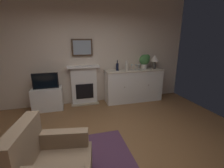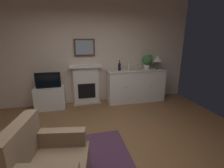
{
  "view_description": "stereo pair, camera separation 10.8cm",
  "coord_description": "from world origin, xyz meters",
  "px_view_note": "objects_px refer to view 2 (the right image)",
  "views": [
    {
      "loc": [
        -0.55,
        -2.13,
        1.81
      ],
      "look_at": [
        0.21,
        0.6,
        1.0
      ],
      "focal_mm": 25.51,
      "sensor_mm": 36.0,
      "label": 1
    },
    {
      "loc": [
        -0.44,
        -2.16,
        1.81
      ],
      "look_at": [
        0.21,
        0.6,
        1.0
      ],
      "focal_mm": 25.51,
      "sensor_mm": 36.0,
      "label": 2
    }
  ],
  "objects_px": {
    "wine_glass_left": "(134,66)",
    "potted_plant_small": "(147,60)",
    "wine_glass_center": "(138,66)",
    "tv_cabinet": "(50,98)",
    "sideboard_cabinet": "(136,86)",
    "table_lamp": "(157,60)",
    "wine_bottle": "(119,67)",
    "framed_picture": "(84,47)",
    "fireplace_unit": "(86,85)",
    "vase_decorative": "(129,66)",
    "tv_set": "(48,80)",
    "armchair": "(47,165)",
    "wine_glass_right": "(141,66)"
  },
  "relations": [
    {
      "from": "wine_glass_left",
      "to": "potted_plant_small",
      "type": "height_order",
      "value": "potted_plant_small"
    },
    {
      "from": "wine_glass_center",
      "to": "tv_cabinet",
      "type": "distance_m",
      "value": 2.56
    },
    {
      "from": "sideboard_cabinet",
      "to": "table_lamp",
      "type": "distance_m",
      "value": 0.98
    },
    {
      "from": "wine_bottle",
      "to": "sideboard_cabinet",
      "type": "bearing_deg",
      "value": -4.49
    },
    {
      "from": "framed_picture",
      "to": "tv_cabinet",
      "type": "distance_m",
      "value": 1.63
    },
    {
      "from": "fireplace_unit",
      "to": "sideboard_cabinet",
      "type": "distance_m",
      "value": 1.45
    },
    {
      "from": "vase_decorative",
      "to": "tv_set",
      "type": "distance_m",
      "value": 2.18
    },
    {
      "from": "tv_cabinet",
      "to": "table_lamp",
      "type": "bearing_deg",
      "value": -0.28
    },
    {
      "from": "tv_cabinet",
      "to": "armchair",
      "type": "bearing_deg",
      "value": -83.47
    },
    {
      "from": "fireplace_unit",
      "to": "framed_picture",
      "type": "bearing_deg",
      "value": 90.0
    },
    {
      "from": "framed_picture",
      "to": "armchair",
      "type": "relative_size",
      "value": 0.59
    },
    {
      "from": "wine_glass_center",
      "to": "sideboard_cabinet",
      "type": "bearing_deg",
      "value": 117.95
    },
    {
      "from": "table_lamp",
      "to": "armchair",
      "type": "relative_size",
      "value": 0.43
    },
    {
      "from": "framed_picture",
      "to": "potted_plant_small",
      "type": "xyz_separation_m",
      "value": [
        1.78,
        -0.18,
        -0.38
      ]
    },
    {
      "from": "fireplace_unit",
      "to": "tv_set",
      "type": "distance_m",
      "value": 1.02
    },
    {
      "from": "wine_glass_left",
      "to": "table_lamp",
      "type": "bearing_deg",
      "value": 0.22
    },
    {
      "from": "wine_glass_left",
      "to": "armchair",
      "type": "distance_m",
      "value": 3.33
    },
    {
      "from": "framed_picture",
      "to": "wine_glass_center",
      "type": "distance_m",
      "value": 1.57
    },
    {
      "from": "wine_bottle",
      "to": "potted_plant_small",
      "type": "bearing_deg",
      "value": 0.41
    },
    {
      "from": "table_lamp",
      "to": "wine_glass_center",
      "type": "height_order",
      "value": "table_lamp"
    },
    {
      "from": "vase_decorative",
      "to": "armchair",
      "type": "xyz_separation_m",
      "value": [
        -1.87,
        -2.49,
        -0.7
      ]
    },
    {
      "from": "wine_bottle",
      "to": "wine_glass_left",
      "type": "xyz_separation_m",
      "value": [
        0.42,
        -0.04,
        0.01
      ]
    },
    {
      "from": "table_lamp",
      "to": "vase_decorative",
      "type": "bearing_deg",
      "value": -176.77
    },
    {
      "from": "table_lamp",
      "to": "wine_glass_center",
      "type": "xyz_separation_m",
      "value": [
        -0.61,
        -0.05,
        -0.16
      ]
    },
    {
      "from": "wine_bottle",
      "to": "armchair",
      "type": "distance_m",
      "value": 3.12
    },
    {
      "from": "wine_glass_center",
      "to": "framed_picture",
      "type": "bearing_deg",
      "value": 169.44
    },
    {
      "from": "wine_glass_center",
      "to": "tv_set",
      "type": "bearing_deg",
      "value": 179.02
    },
    {
      "from": "wine_bottle",
      "to": "wine_glass_left",
      "type": "relative_size",
      "value": 1.76
    },
    {
      "from": "framed_picture",
      "to": "wine_glass_center",
      "type": "relative_size",
      "value": 3.33
    },
    {
      "from": "sideboard_cabinet",
      "to": "tv_cabinet",
      "type": "bearing_deg",
      "value": 179.64
    },
    {
      "from": "table_lamp",
      "to": "tv_cabinet",
      "type": "bearing_deg",
      "value": 179.72
    },
    {
      "from": "framed_picture",
      "to": "sideboard_cabinet",
      "type": "xyz_separation_m",
      "value": [
        1.44,
        -0.22,
        -1.11
      ]
    },
    {
      "from": "framed_picture",
      "to": "wine_glass_left",
      "type": "distance_m",
      "value": 1.46
    },
    {
      "from": "fireplace_unit",
      "to": "wine_glass_center",
      "type": "xyz_separation_m",
      "value": [
        1.46,
        -0.23,
        0.52
      ]
    },
    {
      "from": "sideboard_cabinet",
      "to": "table_lamp",
      "type": "relative_size",
      "value": 4.25
    },
    {
      "from": "armchair",
      "to": "table_lamp",
      "type": "bearing_deg",
      "value": 42.75
    },
    {
      "from": "sideboard_cabinet",
      "to": "wine_glass_center",
      "type": "xyz_separation_m",
      "value": [
        0.03,
        -0.05,
        0.59
      ]
    },
    {
      "from": "tv_cabinet",
      "to": "armchair",
      "type": "distance_m",
      "value": 2.58
    },
    {
      "from": "potted_plant_small",
      "to": "armchair",
      "type": "xyz_separation_m",
      "value": [
        -2.46,
        -2.59,
        -0.82
      ]
    },
    {
      "from": "wine_bottle",
      "to": "vase_decorative",
      "type": "relative_size",
      "value": 1.03
    },
    {
      "from": "wine_glass_center",
      "to": "potted_plant_small",
      "type": "xyz_separation_m",
      "value": [
        0.32,
        0.1,
        0.13
      ]
    },
    {
      "from": "vase_decorative",
      "to": "tv_cabinet",
      "type": "xyz_separation_m",
      "value": [
        -2.16,
        0.06,
        -0.79
      ]
    },
    {
      "from": "wine_glass_center",
      "to": "potted_plant_small",
      "type": "bearing_deg",
      "value": 16.72
    },
    {
      "from": "wine_glass_right",
      "to": "fireplace_unit",
      "type": "bearing_deg",
      "value": 172.8
    },
    {
      "from": "fireplace_unit",
      "to": "potted_plant_small",
      "type": "xyz_separation_m",
      "value": [
        1.78,
        -0.13,
        0.65
      ]
    },
    {
      "from": "fireplace_unit",
      "to": "wine_glass_right",
      "type": "height_order",
      "value": "wine_glass_right"
    },
    {
      "from": "fireplace_unit",
      "to": "wine_glass_right",
      "type": "distance_m",
      "value": 1.67
    },
    {
      "from": "wine_glass_left",
      "to": "armchair",
      "type": "relative_size",
      "value": 0.18
    },
    {
      "from": "sideboard_cabinet",
      "to": "tv_cabinet",
      "type": "xyz_separation_m",
      "value": [
        -2.41,
        0.02,
        -0.18
      ]
    },
    {
      "from": "framed_picture",
      "to": "tv_set",
      "type": "xyz_separation_m",
      "value": [
        -0.98,
        -0.23,
        -0.8
      ]
    }
  ]
}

